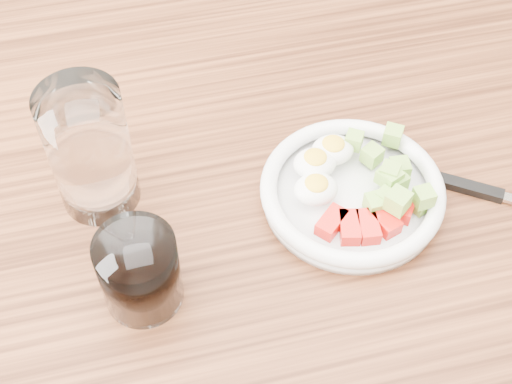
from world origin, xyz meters
TOP-DOWN VIEW (x-y plane):
  - dining_table at (0.00, 0.00)m, footprint 1.50×0.90m
  - bowl at (0.09, -0.00)m, footprint 0.19×0.19m
  - fork at (0.23, -0.03)m, footprint 0.19×0.13m
  - water_glass at (-0.17, 0.07)m, footprint 0.08×0.08m
  - coffee_glass at (-0.14, -0.06)m, footprint 0.08×0.08m

SIDE VIEW (x-z plane):
  - dining_table at x=0.00m, z-range 0.28..1.05m
  - fork at x=0.23m, z-range 0.77..0.78m
  - bowl at x=0.09m, z-range 0.76..0.81m
  - coffee_glass at x=-0.14m, z-range 0.77..0.86m
  - water_glass at x=-0.17m, z-range 0.77..0.92m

